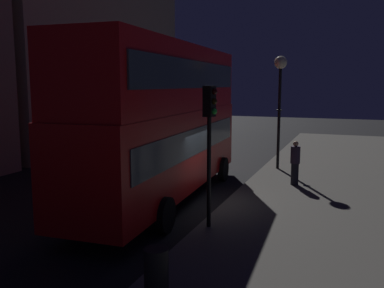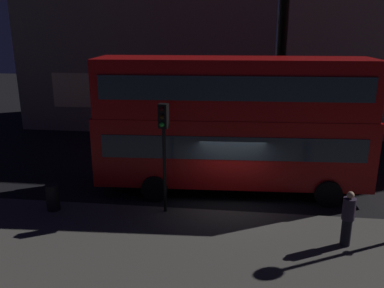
# 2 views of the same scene
# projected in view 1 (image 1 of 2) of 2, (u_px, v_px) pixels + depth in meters

# --- Properties ---
(ground_plane) EXTENTS (80.00, 80.00, 0.00)m
(ground_plane) POSITION_uv_depth(u_px,v_px,m) (198.00, 204.00, 14.49)
(ground_plane) COLOR black
(sidewalk_slab) EXTENTS (44.00, 8.35, 0.12)m
(sidewalk_slab) POSITION_uv_depth(u_px,v_px,m) (352.00, 219.00, 12.66)
(sidewalk_slab) COLOR #4C4944
(sidewalk_slab) RESTS_ON ground
(building_plain_facade) EXTENTS (17.91, 7.73, 15.05)m
(building_plain_facade) POSITION_uv_depth(u_px,v_px,m) (76.00, 36.00, 29.14)
(building_plain_facade) COLOR tan
(building_plain_facade) RESTS_ON ground
(double_decker_bus) EXTENTS (11.09, 3.14, 5.49)m
(double_decker_bus) POSITION_uv_depth(u_px,v_px,m) (164.00, 116.00, 14.43)
(double_decker_bus) COLOR #B20F0F
(double_decker_bus) RESTS_ON ground
(traffic_light_near_kerb) EXTENTS (0.36, 0.38, 4.00)m
(traffic_light_near_kerb) POSITION_uv_depth(u_px,v_px,m) (210.00, 127.00, 11.43)
(traffic_light_near_kerb) COLOR black
(traffic_light_near_kerb) RESTS_ON sidewalk_slab
(traffic_light_far_side) EXTENTS (0.34, 0.37, 3.72)m
(traffic_light_far_side) POSITION_uv_depth(u_px,v_px,m) (188.00, 109.00, 24.56)
(traffic_light_far_side) COLOR black
(traffic_light_far_side) RESTS_ON ground
(street_lamp) EXTENTS (0.60, 0.60, 5.35)m
(street_lamp) POSITION_uv_depth(u_px,v_px,m) (280.00, 80.00, 19.43)
(street_lamp) COLOR black
(street_lamp) RESTS_ON sidewalk_slab
(pedestrian) EXTENTS (0.38, 0.38, 1.79)m
(pedestrian) POSITION_uv_depth(u_px,v_px,m) (295.00, 162.00, 16.64)
(pedestrian) COLOR black
(pedestrian) RESTS_ON sidewalk_slab
(litter_bin) EXTENTS (0.47, 0.47, 0.98)m
(litter_bin) POSITION_uv_depth(u_px,v_px,m) (156.00, 273.00, 7.84)
(litter_bin) COLOR black
(litter_bin) RESTS_ON sidewalk_slab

